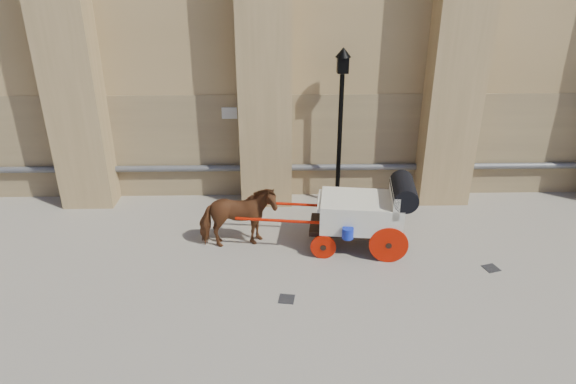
{
  "coord_description": "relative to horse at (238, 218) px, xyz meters",
  "views": [
    {
      "loc": [
        -0.68,
        -9.76,
        6.47
      ],
      "look_at": [
        -0.45,
        1.03,
        1.45
      ],
      "focal_mm": 32.0,
      "sensor_mm": 36.0,
      "label": 1
    }
  ],
  "objects": [
    {
      "name": "horse",
      "position": [
        0.0,
        0.0,
        0.0
      ],
      "size": [
        1.93,
        1.12,
        1.54
      ],
      "primitive_type": "imported",
      "rotation": [
        0.0,
        0.0,
        1.74
      ],
      "color": "brown",
      "rests_on": "ground"
    },
    {
      "name": "street_lamp",
      "position": [
        2.65,
        2.33,
        1.56
      ],
      "size": [
        0.41,
        0.41,
        4.35
      ],
      "color": "black",
      "rests_on": "ground"
    },
    {
      "name": "drain_grate_near",
      "position": [
        1.12,
        -2.17,
        -0.76
      ],
      "size": [
        0.37,
        0.37,
        0.01
      ],
      "primitive_type": "cube",
      "rotation": [
        0.0,
        0.0,
        -0.16
      ],
      "color": "black",
      "rests_on": "ground"
    },
    {
      "name": "drain_grate_far",
      "position": [
        5.78,
        -1.13,
        -0.76
      ],
      "size": [
        0.4,
        0.4,
        0.01
      ],
      "primitive_type": "cube",
      "rotation": [
        0.0,
        0.0,
        0.3
      ],
      "color": "black",
      "rests_on": "ground"
    },
    {
      "name": "carriage",
      "position": [
        3.06,
        -0.13,
        0.21
      ],
      "size": [
        4.25,
        1.63,
        1.81
      ],
      "rotation": [
        0.0,
        0.0,
        -0.13
      ],
      "color": "black",
      "rests_on": "ground"
    },
    {
      "name": "ground",
      "position": [
        1.65,
        -1.08,
        -0.77
      ],
      "size": [
        90.0,
        90.0,
        0.0
      ],
      "primitive_type": "plane",
      "color": "gray",
      "rests_on": "ground"
    }
  ]
}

